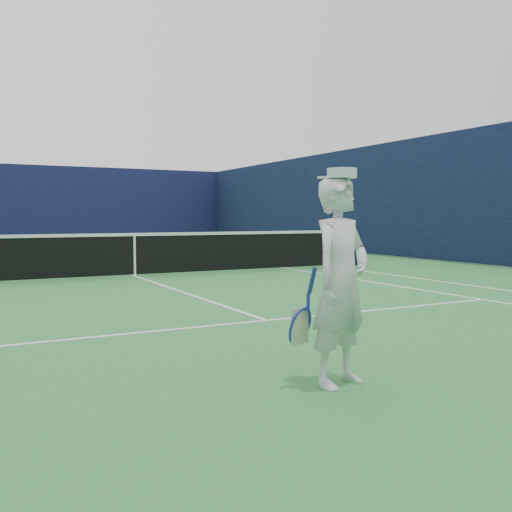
{
  "coord_description": "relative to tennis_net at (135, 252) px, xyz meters",
  "views": [
    {
      "loc": [
        -3.61,
        -13.0,
        1.39
      ],
      "look_at": [
        -0.85,
        -7.71,
        0.98
      ],
      "focal_mm": 40.0,
      "sensor_mm": 36.0,
      "label": 1
    }
  ],
  "objects": [
    {
      "name": "windscreen_fence",
      "position": [
        0.0,
        0.0,
        1.45
      ],
      "size": [
        20.12,
        36.12,
        4.0
      ],
      "color": "#0F143A",
      "rests_on": "ground"
    },
    {
      "name": "tennis_net",
      "position": [
        0.0,
        0.0,
        0.0
      ],
      "size": [
        12.88,
        0.09,
        1.07
      ],
      "color": "#141E4C",
      "rests_on": "ground"
    },
    {
      "name": "court_markings",
      "position": [
        0.0,
        0.0,
        -0.55
      ],
      "size": [
        11.03,
        23.83,
        0.01
      ],
      "color": "white",
      "rests_on": "ground"
    },
    {
      "name": "tennis_player",
      "position": [
        -0.85,
        -9.21,
        0.31
      ],
      "size": [
        0.85,
        0.6,
        1.78
      ],
      "rotation": [
        0.0,
        0.0,
        0.34
      ],
      "color": "silver",
      "rests_on": "ground"
    },
    {
      "name": "ground",
      "position": [
        0.0,
        0.0,
        -0.55
      ],
      "size": [
        80.0,
        80.0,
        0.0
      ],
      "primitive_type": "plane",
      "color": "#2C7536",
      "rests_on": "ground"
    }
  ]
}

